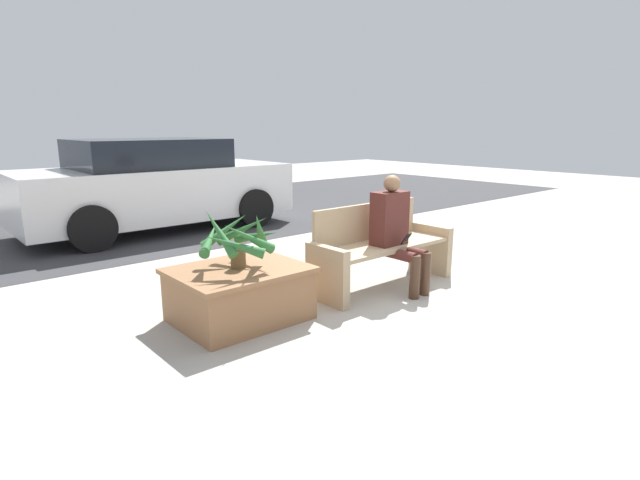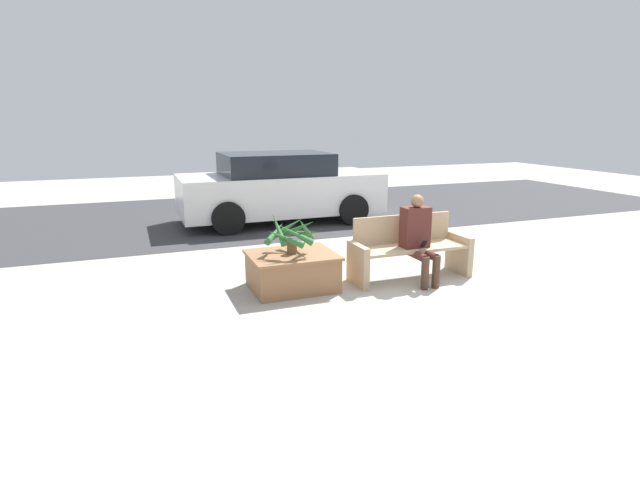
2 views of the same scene
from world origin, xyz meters
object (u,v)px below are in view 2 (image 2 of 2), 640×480
Objects in this scene: person_seated at (418,235)px; planter_box at (292,270)px; potted_plant at (292,233)px; parked_car at (279,188)px; bench at (409,249)px.

planter_box is (-1.69, 0.32, -0.39)m from person_seated.
planter_box is 1.49× the size of potted_plant.
planter_box is at bearing -104.40° from parked_car.
potted_plant reaches higher than planter_box.
person_seated reaches higher than potted_plant.
person_seated is 1.07× the size of planter_box.
planter_box is at bearing -109.87° from potted_plant.
planter_box is at bearing 175.30° from bench.
person_seated is at bearing -82.83° from parked_car.
potted_plant is (-1.66, 0.14, 0.34)m from bench.
bench is 1.68m from planter_box.
bench is 0.30m from person_seated.
potted_plant reaches higher than bench.
person_seated is 1.73m from potted_plant.
bench is at bearing -82.86° from parked_car.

